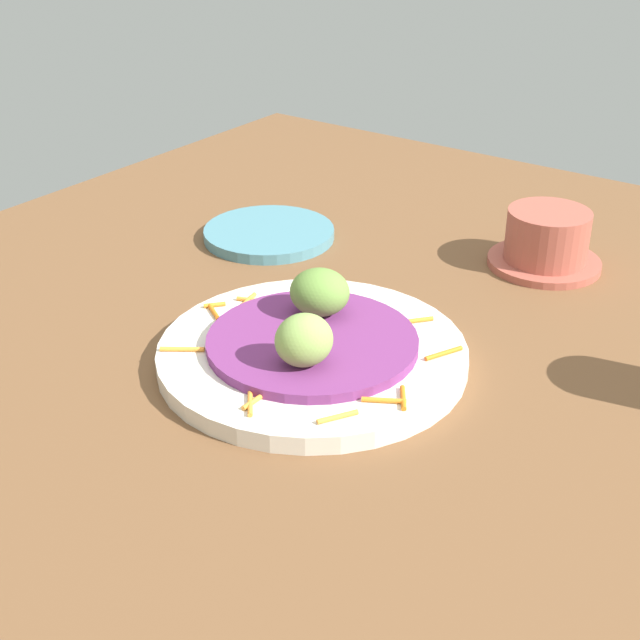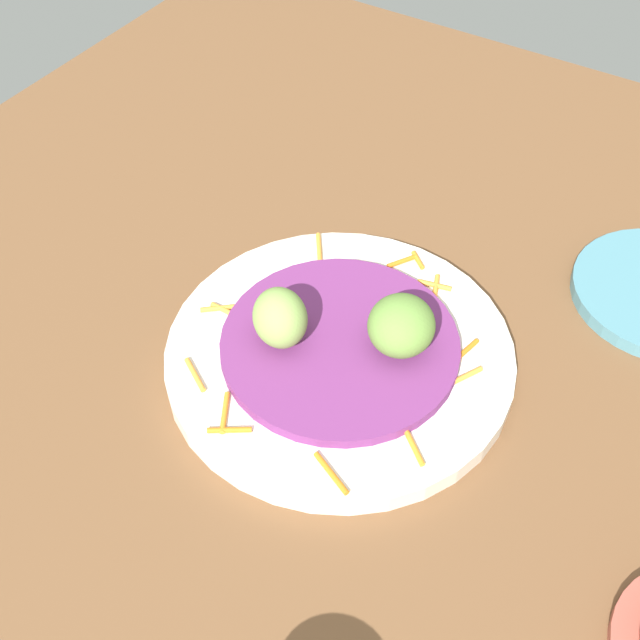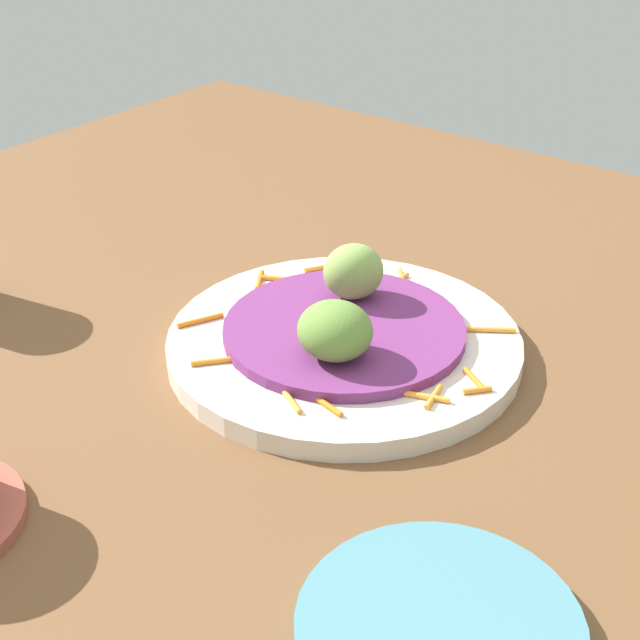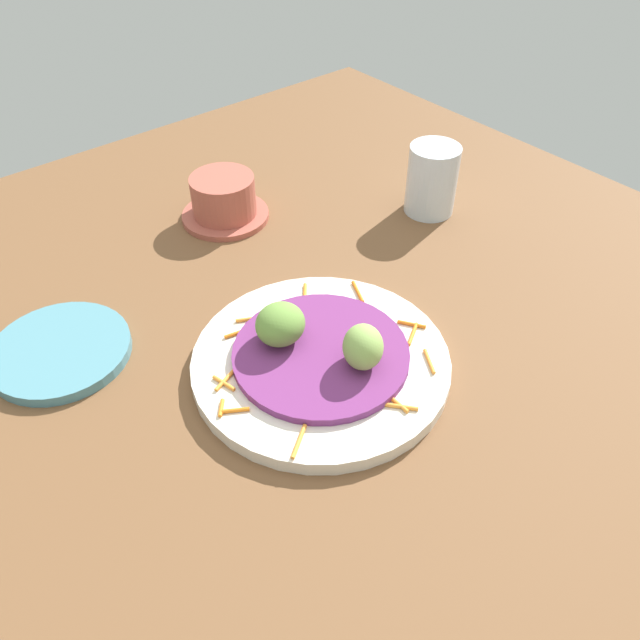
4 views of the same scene
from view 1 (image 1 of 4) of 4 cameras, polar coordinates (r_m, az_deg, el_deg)
name	(u,v)px [view 1 (image 1 of 4)]	position (r cm, az deg, el deg)	size (l,w,h in cm)	color
table_surface	(381,355)	(80.07, 3.95, -2.24)	(110.00, 110.00, 2.00)	brown
main_plate	(312,354)	(76.43, -0.49, -2.21)	(26.57, 26.57, 1.59)	silver
cabbage_bed	(312,342)	(75.81, -0.49, -1.40)	(18.11, 18.11, 0.88)	#702D6B
carrot_garnish	(306,346)	(75.68, -0.88, -1.67)	(24.05, 21.67, 0.40)	orange
guac_scoop_left	(304,340)	(70.67, -1.03, -1.30)	(4.01, 4.71, 4.45)	#84A851
guac_scoop_center	(320,292)	(78.49, -0.02, 1.80)	(4.98, 5.33, 4.19)	olive
side_plate_small	(269,233)	(100.97, -3.28, 5.54)	(14.69, 14.69, 1.19)	teal
terracotta_bowl	(547,241)	(96.11, 14.29, 4.89)	(11.81, 11.81, 6.16)	#A85142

